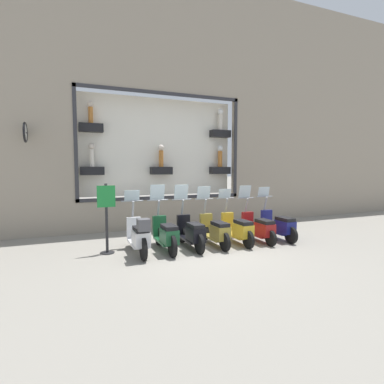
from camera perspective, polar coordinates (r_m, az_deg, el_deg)
name	(u,v)px	position (r m, az deg, el deg)	size (l,w,h in m)	color
ground_plane	(201,252)	(7.97, 1.80, -11.34)	(120.00, 120.00, 0.00)	gray
building_facade	(162,100)	(11.33, -5.81, 17.04)	(1.22, 36.00, 9.07)	gray
scooter_navy_0	(279,226)	(9.60, 16.23, -6.16)	(1.80, 0.61, 1.57)	black
scooter_red_1	(259,228)	(9.18, 12.66, -6.66)	(1.79, 0.61, 1.63)	black
scooter_yellow_2	(238,229)	(8.79, 8.75, -7.02)	(1.80, 0.60, 1.54)	black
scooter_olive_3	(215,231)	(8.46, 4.49, -7.41)	(1.80, 0.60, 1.64)	black
scooter_black_4	(191,233)	(8.17, -0.10, -7.75)	(1.81, 0.61, 1.71)	black
scooter_green_5	(166,235)	(7.94, -5.00, -8.07)	(1.81, 0.60, 1.72)	black
scooter_white_6	(139,236)	(7.70, -10.06, -8.24)	(1.81, 0.60, 1.58)	black
shop_sign_post	(107,216)	(7.95, -15.97, -4.36)	(0.36, 0.45, 1.80)	#232326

